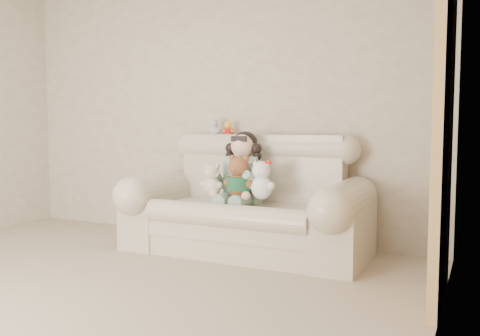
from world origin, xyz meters
name	(u,v)px	position (x,y,z in m)	size (l,w,h in m)	color
floor	(4,319)	(0.00, 0.00, 0.00)	(5.00, 5.00, 0.00)	tan
wall_back	(213,106)	(0.00, 2.50, 1.30)	(4.50, 4.50, 0.00)	beige
wall_right	(426,71)	(2.25, 0.00, 1.30)	(5.00, 5.00, 0.00)	beige
sofa	(245,194)	(0.59, 2.00, 0.52)	(2.10, 0.95, 1.03)	beige
door_panel	(443,135)	(2.22, 1.40, 1.05)	(0.06, 0.90, 2.10)	tan
seated_child	(243,167)	(0.53, 2.08, 0.75)	(0.39, 0.48, 0.65)	#2C6F49
brown_teddy	(239,173)	(0.59, 1.88, 0.71)	(0.27, 0.21, 0.42)	brown
white_cat	(262,176)	(0.79, 1.89, 0.69)	(0.25, 0.19, 0.39)	silver
cream_teddy	(212,177)	(0.34, 1.86, 0.67)	(0.22, 0.17, 0.34)	beige
yellow_mini_bear	(229,127)	(0.24, 2.37, 1.09)	(0.11, 0.08, 0.17)	#FFB035
grey_mini_plush	(215,126)	(0.10, 2.34, 1.11)	(0.13, 0.10, 0.20)	#BAB9C1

